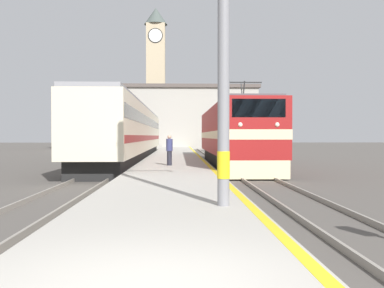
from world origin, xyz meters
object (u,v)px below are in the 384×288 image
person_on_platform (169,149)px  passenger_train (131,132)px  clock_tower (156,74)px  locomotive_train (232,136)px  catenary_mast (228,3)px

person_on_platform → passenger_train: bearing=105.7°
clock_tower → passenger_train: bearing=-89.7°
locomotive_train → clock_tower: size_ratio=0.79×
locomotive_train → clock_tower: 51.94m
locomotive_train → catenary_mast: (-2.38, -18.85, 2.89)m
catenary_mast → clock_tower: bearing=94.1°
catenary_mast → person_on_platform: 14.18m
clock_tower → catenary_mast: bearing=-85.9°
passenger_train → person_on_platform: 11.93m
passenger_train → catenary_mast: catenary_mast is taller
catenary_mast → locomotive_train: bearing=82.8°
locomotive_train → clock_tower: clock_tower is taller
passenger_train → person_on_platform: passenger_train is taller
passenger_train → clock_tower: bearing=90.3°
locomotive_train → catenary_mast: catenary_mast is taller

